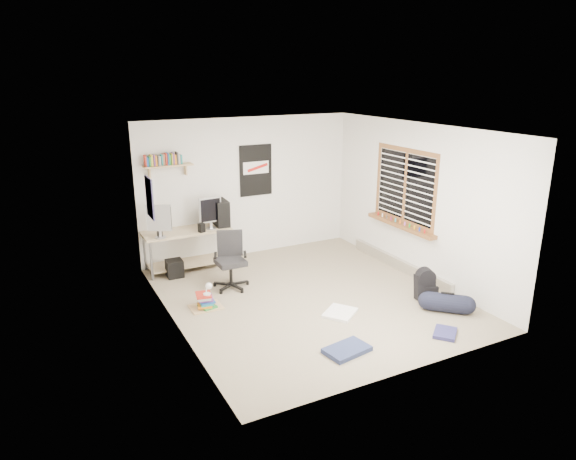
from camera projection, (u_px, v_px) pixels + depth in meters
name	position (u px, v px, depth m)	size (l,w,h in m)	color
floor	(308.00, 298.00, 7.70)	(4.00, 4.50, 0.01)	gray
ceiling	(311.00, 128.00, 6.97)	(4.00, 4.50, 0.01)	white
back_wall	(248.00, 187.00, 9.25)	(4.00, 0.01, 2.50)	silver
left_wall	(171.00, 237.00, 6.46)	(0.01, 4.50, 2.50)	silver
right_wall	(418.00, 202.00, 8.21)	(0.01, 4.50, 2.50)	silver
desk	(187.00, 248.00, 8.75)	(1.45, 0.64, 0.66)	tan
monitor_left	(160.00, 227.00, 8.16)	(0.39, 0.10, 0.43)	#9A999E
monitor_right	(211.00, 219.00, 8.64)	(0.39, 0.10, 0.43)	#B9BABF
pc_tower	(220.00, 213.00, 8.86)	(0.22, 0.46, 0.48)	black
keyboard	(176.00, 234.00, 8.47)	(0.41, 0.14, 0.02)	black
speaker_left	(160.00, 234.00, 8.23)	(0.08, 0.08, 0.17)	black
speaker_right	(202.00, 229.00, 8.50)	(0.09, 0.09, 0.18)	black
office_chair	(230.00, 258.00, 7.91)	(0.58, 0.58, 0.89)	black
wall_shelf	(168.00, 166.00, 8.37)	(0.80, 0.22, 0.24)	tan
poster_back_wall	(256.00, 170.00, 9.21)	(0.62, 0.03, 0.92)	black
poster_left_wall	(150.00, 198.00, 7.42)	(0.02, 0.42, 0.60)	navy
window	(404.00, 186.00, 8.38)	(0.10, 1.50, 1.26)	brown
baseboard_heater	(399.00, 264.00, 8.79)	(0.08, 2.50, 0.18)	#B7B2A8
backpack	(425.00, 287.00, 7.59)	(0.28, 0.22, 0.37)	black
duffel_bag	(447.00, 303.00, 7.20)	(0.27, 0.27, 0.53)	black
tshirt	(340.00, 313.00, 7.16)	(0.45, 0.38, 0.04)	white
jeans_a	(347.00, 350.00, 6.19)	(0.54, 0.34, 0.06)	navy
jeans_b	(445.00, 333.00, 6.60)	(0.36, 0.27, 0.04)	navy
book_stack	(205.00, 298.00, 7.33)	(0.48, 0.39, 0.33)	brown
desk_lamp	(207.00, 283.00, 7.25)	(0.11, 0.18, 0.18)	silver
subwoofer	(175.00, 269.00, 8.45)	(0.26, 0.26, 0.29)	black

